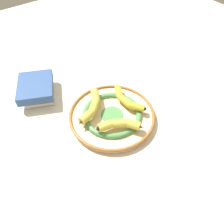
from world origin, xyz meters
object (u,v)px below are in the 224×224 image
Objects in this scene: decorative_bowl at (112,115)px; banana_b at (120,125)px; book_stack at (37,89)px; banana_a at (126,99)px; banana_c at (92,107)px.

banana_b is at bearing 73.70° from decorative_bowl.
banana_a is at bearing -118.04° from book_stack.
book_stack reaches higher than banana_b.
book_stack reaches higher than banana_a.
decorative_bowl is 2.09× the size of banana_c.
banana_b is 0.91× the size of banana_c.
banana_b is at bearing -137.38° from book_stack.
banana_c is 0.30m from book_stack.
decorative_bowl is at bearing -82.96° from banana_a.
banana_b and banana_c have the same top height.
banana_b is 0.15m from banana_c.
decorative_bowl is 1.84× the size of banana_a.
banana_c is at bearing -132.52° from book_stack.
decorative_bowl is at bearing -129.26° from book_stack.
banana_c is at bearing -47.88° from decorative_bowl.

